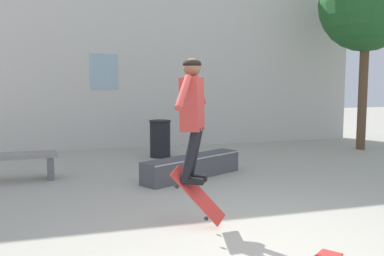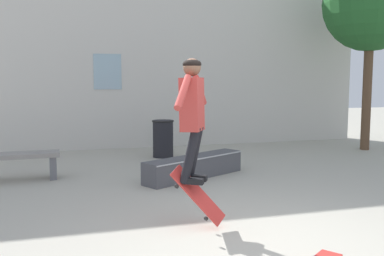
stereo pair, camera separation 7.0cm
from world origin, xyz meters
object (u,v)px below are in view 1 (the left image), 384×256
Objects in this scene: tree_right at (367,5)px; park_bench at (13,162)px; skateboard_flipping at (198,195)px; trash_bin at (160,138)px; skater at (192,109)px; skate_ledge at (193,167)px.

tree_right reaches higher than park_bench.
trash_bin is at bearing 101.53° from skateboard_flipping.
park_bench is at bearing 144.98° from skateboard_flipping.
tree_right reaches higher than trash_bin.
park_bench is at bearing 157.34° from skater.
trash_bin is (-0.11, 2.26, 0.25)m from skate_ledge.
skateboard_flipping is (-5.86, -4.53, -3.25)m from tree_right.
tree_right is 3.30× the size of skater.
skater is at bearing -135.30° from skate_ledge.
skater is at bearing -97.91° from trash_bin.
skateboard_flipping is at bearing -56.32° from park_bench.
skate_ledge is at bearing -87.24° from trash_bin.
trash_bin is 4.94m from skateboard_flipping.
park_bench is 0.72× the size of skate_ledge.
park_bench is (-8.26, -1.25, -3.31)m from tree_right.
tree_right is at bearing 68.13° from skater.
park_bench is 3.43m from trash_bin.
tree_right is 3.21× the size of park_bench.
skater is 2.06× the size of skateboard_flipping.
skater is (-0.67, -4.84, 0.98)m from trash_bin.
skateboard_flipping is at bearing -133.82° from skate_ledge.
park_bench is 4.06m from skateboard_flipping.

